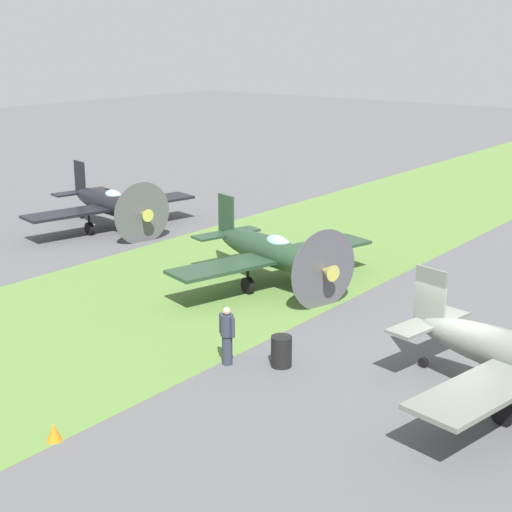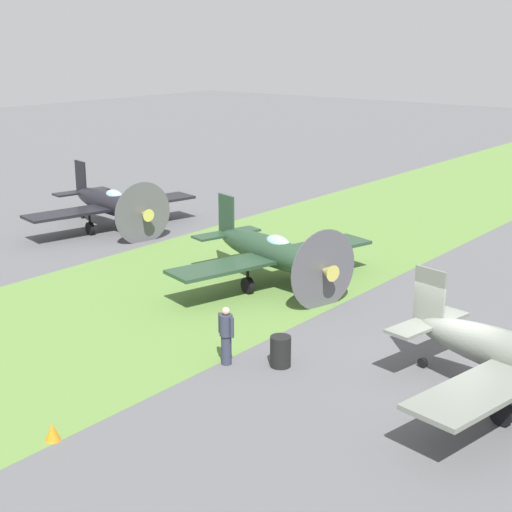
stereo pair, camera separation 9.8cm
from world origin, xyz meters
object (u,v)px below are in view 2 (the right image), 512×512
object	(u,v)px
airplane_wingman	(271,252)
runway_marker_cone	(52,432)
airplane_trail	(110,203)
ground_crew_chief	(226,334)
fuel_drum	(281,351)

from	to	relation	value
airplane_wingman	runway_marker_cone	size ratio (longest dim) A/B	19.85
airplane_trail	ground_crew_chief	bearing A→B (deg)	71.68
fuel_drum	airplane_wingman	bearing A→B (deg)	-140.44
airplane_trail	airplane_wingman	bearing A→B (deg)	91.85
ground_crew_chief	runway_marker_cone	xyz separation A→B (m)	(5.81, -0.34, -0.69)
airplane_wingman	ground_crew_chief	size ratio (longest dim) A/B	5.05
ground_crew_chief	fuel_drum	distance (m)	1.62
airplane_wingman	airplane_trail	world-z (taller)	airplane_trail
airplane_trail	ground_crew_chief	world-z (taller)	airplane_trail
ground_crew_chief	fuel_drum	size ratio (longest dim) A/B	1.92
airplane_trail	runway_marker_cone	size ratio (longest dim) A/B	19.92
airplane_trail	ground_crew_chief	size ratio (longest dim) A/B	5.07
airplane_wingman	airplane_trail	bearing A→B (deg)	-85.19
airplane_trail	fuel_drum	bearing A→B (deg)	76.15
airplane_wingman	fuel_drum	xyz separation A→B (m)	(5.74, 4.74, -0.85)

